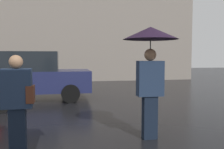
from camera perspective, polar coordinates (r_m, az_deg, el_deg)
name	(u,v)px	position (r m, az deg, el deg)	size (l,w,h in m)	color
pedestrian_with_umbrella	(150,51)	(4.91, 8.76, 5.23)	(1.07, 1.07, 2.19)	black
pedestrian_with_bag	(18,99)	(4.32, -20.69, -5.31)	(0.51, 0.24, 1.65)	black
parked_car_right	(30,75)	(9.76, -18.21, -0.19)	(4.29, 1.97, 1.80)	#1E234C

